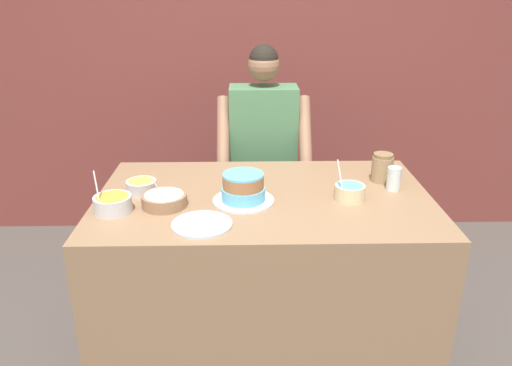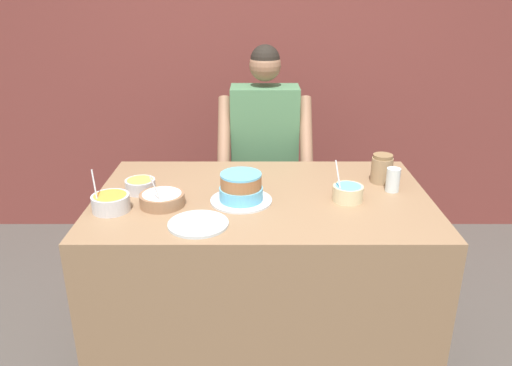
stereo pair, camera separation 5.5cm
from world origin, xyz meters
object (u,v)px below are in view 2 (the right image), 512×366
frosting_bowl_blue (350,193)px  stoneware_jar (384,169)px  frosting_bowl_white (164,199)px  ceramic_plate (200,224)px  cake (243,189)px  frosting_bowl_orange (113,202)px  drinking_glass (395,180)px  frosting_bowl_yellow (143,185)px  person_baker (267,149)px

frosting_bowl_blue → stoneware_jar: 0.31m
frosting_bowl_white → frosting_bowl_blue: frosting_bowl_blue is taller
ceramic_plate → cake: bearing=54.9°
frosting_bowl_orange → drinking_glass: 1.32m
frosting_bowl_blue → drinking_glass: (0.23, 0.11, 0.02)m
stoneware_jar → frosting_bowl_orange: bearing=-164.9°
frosting_bowl_yellow → ceramic_plate: size_ratio=0.57×
person_baker → frosting_bowl_yellow: bearing=-129.3°
frosting_bowl_white → ceramic_plate: frosting_bowl_white is taller
frosting_bowl_yellow → stoneware_jar: 1.20m
frosting_bowl_blue → person_baker: bearing=113.6°
person_baker → cake: 0.87m
frosting_bowl_yellow → stoneware_jar: stoneware_jar is taller
person_baker → frosting_bowl_orange: size_ratio=7.98×
frosting_bowl_yellow → ceramic_plate: 0.48m
ceramic_plate → stoneware_jar: 1.00m
frosting_bowl_yellow → ceramic_plate: bearing=-48.6°
frosting_bowl_yellow → frosting_bowl_blue: size_ratio=0.76×
frosting_bowl_white → stoneware_jar: frosting_bowl_white is taller
drinking_glass → stoneware_jar: bearing=102.6°
cake → ceramic_plate: (-0.17, -0.24, -0.06)m
ceramic_plate → frosting_bowl_blue: bearing=21.1°
frosting_bowl_orange → frosting_bowl_blue: 1.07m
frosting_bowl_yellow → person_baker: bearing=50.7°
frosting_bowl_yellow → frosting_bowl_blue: frosting_bowl_blue is taller
cake → ceramic_plate: size_ratio=1.12×
drinking_glass → ceramic_plate: 0.97m
person_baker → stoneware_jar: 0.85m
person_baker → frosting_bowl_blue: 0.93m
person_baker → stoneware_jar: bearing=-46.8°
person_baker → cake: size_ratio=5.49×
frosting_bowl_blue → stoneware_jar: size_ratio=1.30×
cake → frosting_bowl_blue: 0.49m
stoneware_jar → cake: bearing=-160.8°
frosting_bowl_yellow → drinking_glass: bearing=0.5°
person_baker → frosting_bowl_orange: (-0.69, -0.96, 0.07)m
cake → frosting_bowl_orange: size_ratio=1.46×
frosting_bowl_orange → cake: bearing=9.8°
cake → frosting_bowl_yellow: 0.50m
frosting_bowl_white → frosting_bowl_orange: 0.22m
drinking_glass → ceramic_plate: bearing=-157.7°
cake → frosting_bowl_blue: bearing=1.4°
frosting_bowl_white → frosting_bowl_yellow: size_ratio=1.41×
drinking_glass → frosting_bowl_white: bearing=-171.3°
frosting_bowl_blue → drinking_glass: frosting_bowl_blue is taller
frosting_bowl_white → drinking_glass: frosting_bowl_white is taller
frosting_bowl_orange → stoneware_jar: frosting_bowl_orange is taller
person_baker → frosting_bowl_blue: (0.37, -0.85, 0.07)m
drinking_glass → stoneware_jar: 0.12m
cake → frosting_bowl_orange: frosting_bowl_orange is taller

